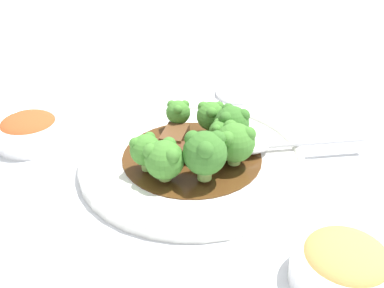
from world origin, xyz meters
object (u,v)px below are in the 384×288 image
object	(u,v)px
serving_spoon	(259,145)
side_bowl_appetizer	(344,265)
beef_strip_0	(201,152)
broccoli_floret_0	(232,122)
sauce_dish	(239,91)
broccoli_floret_3	(235,142)
broccoli_floret_2	(146,150)
beef_strip_1	(170,150)
broccoli_floret_4	(211,115)
main_plate	(192,159)
broccoli_floret_6	(221,132)
broccoli_floret_5	(164,159)
side_bowl_kimchi	(29,130)
beef_strip_2	(175,135)
broccoli_floret_7	(178,112)
broccoli_floret_1	(205,152)

from	to	relation	value
serving_spoon	side_bowl_appetizer	distance (m)	0.22
beef_strip_0	broccoli_floret_0	size ratio (longest dim) A/B	1.10
beef_strip_0	sauce_dish	bearing A→B (deg)	-156.99
broccoli_floret_3	broccoli_floret_2	bearing A→B (deg)	-42.25
beef_strip_1	broccoli_floret_4	distance (m)	0.08
main_plate	broccoli_floret_2	bearing A→B (deg)	-17.11
beef_strip_1	broccoli_floret_6	size ratio (longest dim) A/B	1.64
main_plate	beef_strip_1	distance (m)	0.03
beef_strip_1	sauce_dish	xyz separation A→B (m)	(-0.24, -0.06, -0.02)
beef_strip_0	broccoli_floret_5	size ratio (longest dim) A/B	1.23
main_plate	beef_strip_1	bearing A→B (deg)	-50.65
broccoli_floret_5	sauce_dish	world-z (taller)	broccoli_floret_5
side_bowl_appetizer	sauce_dish	size ratio (longest dim) A/B	1.26
main_plate	side_bowl_kimchi	size ratio (longest dim) A/B	3.06
broccoli_floret_3	broccoli_floret_5	size ratio (longest dim) A/B	1.09
beef_strip_0	beef_strip_2	bearing A→B (deg)	-97.61
beef_strip_1	side_bowl_appetizer	bearing A→B (deg)	80.81
beef_strip_0	beef_strip_1	world-z (taller)	beef_strip_1
broccoli_floret_4	serving_spoon	world-z (taller)	broccoli_floret_4
broccoli_floret_4	broccoli_floret_7	size ratio (longest dim) A/B	1.14
broccoli_floret_3	broccoli_floret_6	bearing A→B (deg)	-110.27
broccoli_floret_5	broccoli_floret_6	world-z (taller)	broccoli_floret_5
beef_strip_0	broccoli_floret_7	size ratio (longest dim) A/B	1.47
broccoli_floret_0	broccoli_floret_1	world-z (taller)	broccoli_floret_1
beef_strip_2	broccoli_floret_2	xyz separation A→B (m)	(0.08, 0.02, 0.02)
broccoli_floret_6	side_bowl_kimchi	bearing A→B (deg)	-60.67
broccoli_floret_4	broccoli_floret_1	bearing A→B (deg)	34.39
serving_spoon	side_bowl_kimchi	world-z (taller)	side_bowl_kimchi
side_bowl_kimchi	beef_strip_2	bearing A→B (deg)	123.84
sauce_dish	side_bowl_appetizer	bearing A→B (deg)	48.47
broccoli_floret_2	beef_strip_0	bearing A→B (deg)	155.23
broccoli_floret_1	side_bowl_appetizer	distance (m)	0.20
broccoli_floret_7	side_bowl_appetizer	world-z (taller)	broccoli_floret_7
broccoli_floret_6	sauce_dish	bearing A→B (deg)	-151.30
broccoli_floret_7	serving_spoon	world-z (taller)	broccoli_floret_7
serving_spoon	broccoli_floret_2	bearing A→B (deg)	-31.54
beef_strip_0	side_bowl_appetizer	world-z (taller)	side_bowl_appetizer
beef_strip_2	broccoli_floret_0	xyz separation A→B (m)	(-0.04, 0.07, 0.03)
serving_spoon	side_bowl_appetizer	size ratio (longest dim) A/B	1.63
beef_strip_1	serving_spoon	bearing A→B (deg)	135.81
beef_strip_1	side_bowl_appetizer	distance (m)	0.26
beef_strip_1	broccoli_floret_0	distance (m)	0.09
broccoli_floret_5	broccoli_floret_0	bearing A→B (deg)	173.04
beef_strip_0	broccoli_floret_1	size ratio (longest dim) A/B	0.99
beef_strip_0	broccoli_floret_0	bearing A→B (deg)	163.95
broccoli_floret_5	serving_spoon	xyz separation A→B (m)	(-0.13, 0.05, -0.02)
main_plate	side_bowl_kimchi	bearing A→B (deg)	-63.88
broccoli_floret_0	beef_strip_0	bearing A→B (deg)	-16.05
beef_strip_1	broccoli_floret_6	distance (m)	0.07
broccoli_floret_6	broccoli_floret_7	bearing A→B (deg)	-97.66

